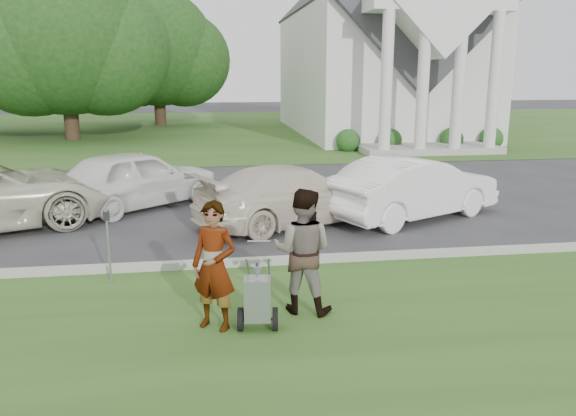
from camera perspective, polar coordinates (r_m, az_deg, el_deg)
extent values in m
plane|color=#333335|center=(10.03, -2.67, -6.91)|extent=(120.00, 120.00, 0.00)
cube|color=#2B541D|center=(7.31, -0.31, -15.07)|extent=(80.00, 7.00, 0.01)
cube|color=#2B541D|center=(36.53, -6.82, 8.01)|extent=(80.00, 30.00, 0.01)
cube|color=#9E9E93|center=(10.52, -2.97, -5.48)|extent=(80.00, 0.18, 0.15)
cube|color=white|center=(34.78, 8.57, 13.45)|extent=(9.00, 16.00, 7.00)
cube|color=#38383D|center=(34.96, 8.78, 19.19)|extent=(9.19, 17.00, 9.19)
cube|color=#9E9E93|center=(26.31, 14.03, 5.87)|extent=(6.20, 2.60, 0.30)
cylinder|color=white|center=(24.33, 9.95, 12.21)|extent=(0.50, 0.50, 6.00)
cylinder|color=white|center=(24.87, 13.54, 12.07)|extent=(0.50, 0.50, 6.00)
cylinder|color=white|center=(25.50, 16.96, 11.89)|extent=(0.50, 0.50, 6.00)
cylinder|color=white|center=(26.21, 20.20, 11.68)|extent=(0.50, 0.50, 6.00)
cube|color=white|center=(26.06, 15.02, 19.32)|extent=(6.20, 2.00, 0.60)
sphere|color=#1E4C19|center=(26.03, 6.11, 6.78)|extent=(1.10, 1.10, 1.10)
sphere|color=#1E4C19|center=(26.59, 10.32, 6.78)|extent=(1.10, 1.10, 1.10)
sphere|color=#1E4C19|center=(27.68, 16.27, 6.72)|extent=(1.10, 1.10, 1.10)
sphere|color=#1E4C19|center=(28.56, 19.95, 6.65)|extent=(1.10, 1.10, 1.10)
cylinder|color=#332316|center=(32.21, -21.22, 9.30)|extent=(0.76, 0.76, 3.20)
sphere|color=#134016|center=(32.21, -21.84, 16.24)|extent=(8.40, 8.40, 8.40)
sphere|color=#134016|center=(32.10, -18.19, 15.03)|extent=(6.89, 6.89, 6.89)
sphere|color=#134016|center=(32.31, -24.85, 14.83)|extent=(7.22, 7.22, 7.22)
sphere|color=#134016|center=(36.41, -26.80, 14.88)|extent=(7.54, 7.54, 7.54)
cylinder|color=#332316|center=(39.53, -12.90, 10.36)|extent=(0.76, 0.76, 3.00)
sphere|color=#134016|center=(39.51, -13.19, 15.56)|extent=(7.60, 7.60, 7.60)
sphere|color=#134016|center=(39.68, -10.55, 14.57)|extent=(6.23, 6.23, 6.23)
sphere|color=#134016|center=(39.34, -15.45, 14.61)|extent=(6.54, 6.54, 6.54)
cylinder|color=black|center=(7.99, -4.85, -11.20)|extent=(0.12, 0.34, 0.33)
cylinder|color=black|center=(7.97, -1.31, -11.21)|extent=(0.12, 0.34, 0.33)
cylinder|color=#2D2D33|center=(7.98, -3.08, -11.21)|extent=(0.55, 0.11, 0.04)
cube|color=#919499|center=(7.86, -3.11, -9.21)|extent=(0.40, 0.34, 0.60)
cone|color=#919499|center=(7.71, -3.15, -6.46)|extent=(0.21, 0.21, 0.18)
cylinder|color=#2D2D33|center=(7.68, -3.16, -5.84)|extent=(0.04, 0.04, 0.07)
cylinder|color=#919499|center=(8.26, -4.09, -6.05)|extent=(0.13, 0.81, 0.58)
cylinder|color=#919499|center=(8.25, -1.94, -6.04)|extent=(0.13, 0.81, 0.58)
cylinder|color=#919499|center=(8.54, -2.96, -3.40)|extent=(0.35, 0.07, 0.03)
imported|color=#999999|center=(7.81, -7.51, -5.97)|extent=(0.79, 0.71, 1.82)
imported|color=#999999|center=(8.29, 1.48, -4.48)|extent=(1.11, 1.00, 1.88)
cylinder|color=#919499|center=(9.94, -17.72, -4.30)|extent=(0.04, 0.04, 1.13)
cube|color=#2D2D33|center=(9.77, -17.98, -0.73)|extent=(0.09, 0.07, 0.17)
cylinder|color=#919499|center=(9.75, -18.02, -0.25)|extent=(0.08, 0.08, 0.03)
imported|color=white|center=(15.34, -15.24, 2.89)|extent=(4.70, 4.40, 1.57)
imported|color=beige|center=(13.27, 0.47, 1.36)|extent=(5.18, 3.79, 1.39)
imported|color=white|center=(14.08, 12.59, 2.03)|extent=(4.88, 3.52, 1.53)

